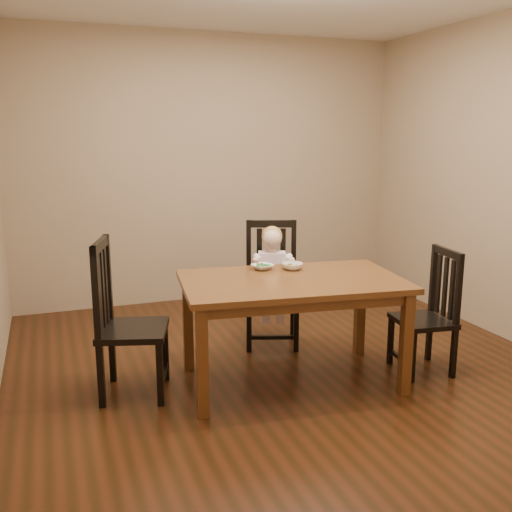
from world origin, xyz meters
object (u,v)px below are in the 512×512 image
object	(u,v)px
toddler	(272,272)
chair_left	(125,322)
chair_child	(272,286)
bowl_peas	(262,267)
bowl_veg	(292,266)
dining_table	(292,291)
chair_right	(429,313)

from	to	relation	value
toddler	chair_left	bearing A→B (deg)	41.94
chair_child	toddler	size ratio (longest dim) A/B	2.02
bowl_peas	bowl_veg	world-z (taller)	bowl_veg
chair_left	toddler	bearing A→B (deg)	129.18
chair_child	bowl_veg	xyz separation A→B (m)	(-0.05, -0.53, 0.29)
chair_child	dining_table	bearing A→B (deg)	97.58
chair_child	bowl_peas	distance (m)	0.59
chair_right	bowl_veg	size ratio (longest dim) A/B	5.99
dining_table	chair_right	world-z (taller)	chair_right
dining_table	bowl_peas	distance (m)	0.35
bowl_peas	dining_table	bearing A→B (deg)	-73.49
dining_table	chair_child	xyz separation A→B (m)	(0.16, 0.77, -0.18)
chair_right	toddler	distance (m)	1.27
bowl_peas	bowl_veg	bearing A→B (deg)	-20.76
bowl_veg	chair_right	bearing A→B (deg)	-24.50
dining_table	toddler	xyz separation A→B (m)	(0.14, 0.73, -0.05)
chair_right	bowl_peas	world-z (taller)	chair_right
dining_table	chair_right	size ratio (longest dim) A/B	1.75
chair_left	bowl_veg	distance (m)	1.25
chair_child	bowl_veg	size ratio (longest dim) A/B	6.66
chair_child	chair_left	size ratio (longest dim) A/B	0.96
toddler	bowl_peas	bearing A→B (deg)	78.81
toddler	bowl_veg	xyz separation A→B (m)	(-0.03, -0.48, 0.16)
chair_child	chair_right	world-z (taller)	chair_child
chair_child	chair_right	xyz separation A→B (m)	(0.86, -0.95, -0.05)
bowl_peas	chair_right	bearing A→B (deg)	-23.83
chair_left	chair_right	size ratio (longest dim) A/B	1.16
chair_right	bowl_veg	distance (m)	1.05
chair_child	toddler	bearing A→B (deg)	90.00
dining_table	chair_left	bearing A→B (deg)	169.83
dining_table	chair_left	xyz separation A→B (m)	(-1.11, 0.20, -0.16)
dining_table	chair_child	size ratio (longest dim) A/B	1.57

